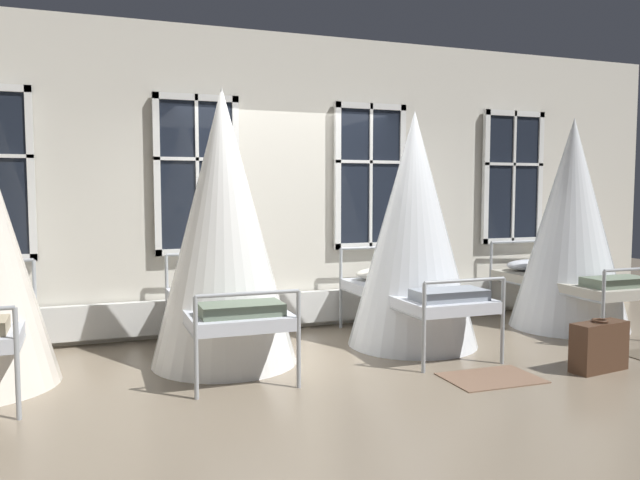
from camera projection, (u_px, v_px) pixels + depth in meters
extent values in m
plane|color=gray|center=(324.00, 353.00, 6.31)|extent=(19.75, 19.75, 0.00)
cube|color=beige|center=(285.00, 183.00, 7.34)|extent=(10.52, 0.10, 3.38)
cube|color=silver|center=(31.00, 174.00, 6.29)|extent=(0.07, 0.06, 1.73)
cube|color=black|center=(197.00, 175.00, 6.87)|extent=(0.92, 0.02, 1.73)
cube|color=silver|center=(198.00, 251.00, 6.93)|extent=(0.92, 0.06, 0.07)
cube|color=silver|center=(196.00, 97.00, 6.80)|extent=(0.92, 0.06, 0.07)
cube|color=silver|center=(157.00, 175.00, 6.72)|extent=(0.07, 0.06, 1.73)
cube|color=silver|center=(236.00, 175.00, 7.02)|extent=(0.07, 0.06, 1.73)
cube|color=silver|center=(197.00, 175.00, 6.87)|extent=(0.04, 0.06, 1.73)
cube|color=silver|center=(197.00, 159.00, 6.85)|extent=(0.92, 0.06, 0.04)
cube|color=black|center=(370.00, 176.00, 7.60)|extent=(0.92, 0.02, 1.73)
cube|color=silver|center=(370.00, 245.00, 7.66)|extent=(0.92, 0.06, 0.07)
cube|color=silver|center=(371.00, 106.00, 7.53)|extent=(0.92, 0.06, 0.07)
cube|color=silver|center=(337.00, 176.00, 7.45)|extent=(0.07, 0.06, 1.73)
cube|color=silver|center=(402.00, 177.00, 7.75)|extent=(0.07, 0.06, 1.73)
cube|color=silver|center=(370.00, 176.00, 7.60)|extent=(0.04, 0.06, 1.73)
cube|color=silver|center=(370.00, 162.00, 7.58)|extent=(0.92, 0.06, 0.04)
cube|color=black|center=(513.00, 177.00, 8.33)|extent=(0.92, 0.02, 1.73)
cube|color=silver|center=(511.00, 240.00, 8.40)|extent=(0.92, 0.06, 0.07)
cube|color=silver|center=(515.00, 114.00, 8.26)|extent=(0.92, 0.06, 0.07)
cube|color=silver|center=(486.00, 177.00, 8.18)|extent=(0.07, 0.06, 1.73)
cube|color=silver|center=(539.00, 178.00, 8.48)|extent=(0.07, 0.06, 1.73)
cube|color=silver|center=(513.00, 177.00, 8.33)|extent=(0.04, 0.06, 1.73)
cube|color=silver|center=(513.00, 164.00, 8.31)|extent=(0.92, 0.06, 0.04)
cube|color=silver|center=(289.00, 308.00, 7.34)|extent=(6.79, 0.10, 0.36)
cylinder|color=#9EA3A8|center=(35.00, 307.00, 6.25)|extent=(0.04, 0.04, 0.93)
cylinder|color=#9EA3A8|center=(17.00, 364.00, 4.46)|extent=(0.04, 0.04, 0.80)
cylinder|color=#9EA3A8|center=(28.00, 326.00, 5.35)|extent=(0.04, 1.93, 0.03)
cylinder|color=#9EA3A8|center=(167.00, 299.00, 6.70)|extent=(0.04, 0.04, 0.93)
cylinder|color=#9EA3A8|center=(244.00, 295.00, 6.98)|extent=(0.04, 0.04, 0.93)
cylinder|color=#9EA3A8|center=(196.00, 348.00, 4.89)|extent=(0.04, 0.04, 0.80)
cylinder|color=#9EA3A8|center=(299.00, 340.00, 5.17)|extent=(0.04, 0.04, 0.80)
cylinder|color=#9EA3A8|center=(179.00, 316.00, 5.79)|extent=(0.06, 1.93, 0.03)
cylinder|color=#9EA3A8|center=(267.00, 310.00, 6.07)|extent=(0.06, 1.93, 0.03)
cylinder|color=#9EA3A8|center=(206.00, 254.00, 6.80)|extent=(0.83, 0.05, 0.03)
cylinder|color=#9EA3A8|center=(248.00, 294.00, 5.00)|extent=(0.83, 0.05, 0.03)
cube|color=silver|center=(224.00, 307.00, 5.93)|extent=(0.88, 1.96, 0.11)
ellipsoid|color=#B7B2A3|center=(210.00, 283.00, 6.60)|extent=(0.64, 0.41, 0.14)
cube|color=slate|center=(241.00, 309.00, 5.26)|extent=(0.69, 0.37, 0.10)
cone|color=white|center=(223.00, 227.00, 5.87)|extent=(1.35, 1.35, 2.55)
cylinder|color=#9EA3A8|center=(341.00, 288.00, 7.40)|extent=(0.04, 0.04, 0.93)
cylinder|color=#9EA3A8|center=(404.00, 285.00, 7.69)|extent=(0.04, 0.04, 0.93)
cylinder|color=#9EA3A8|center=(424.00, 328.00, 5.60)|extent=(0.04, 0.04, 0.80)
cylinder|color=#9EA3A8|center=(503.00, 321.00, 5.89)|extent=(0.04, 0.04, 0.80)
cylinder|color=#9EA3A8|center=(377.00, 302.00, 6.50)|extent=(0.05, 1.93, 0.03)
cylinder|color=#9EA3A8|center=(447.00, 297.00, 6.79)|extent=(0.05, 1.93, 0.03)
cylinder|color=#9EA3A8|center=(373.00, 248.00, 7.51)|extent=(0.83, 0.04, 0.03)
cylinder|color=#9EA3A8|center=(465.00, 281.00, 5.71)|extent=(0.83, 0.04, 0.03)
cube|color=silver|center=(413.00, 294.00, 6.64)|extent=(0.86, 1.96, 0.11)
ellipsoid|color=silver|center=(382.00, 274.00, 7.31)|extent=(0.64, 0.40, 0.14)
cube|color=#8C939E|center=(449.00, 295.00, 5.97)|extent=(0.69, 0.36, 0.10)
cone|color=white|center=(413.00, 229.00, 6.58)|extent=(1.35, 1.35, 2.42)
cylinder|color=#9EA3A8|center=(491.00, 278.00, 8.23)|extent=(0.04, 0.04, 0.93)
cylinder|color=#9EA3A8|center=(543.00, 275.00, 8.51)|extent=(0.04, 0.04, 0.93)
cylinder|color=#9EA3A8|center=(603.00, 310.00, 6.43)|extent=(0.04, 0.04, 0.80)
cylinder|color=#9EA3A8|center=(540.00, 289.00, 7.33)|extent=(0.07, 1.93, 0.03)
cylinder|color=#9EA3A8|center=(597.00, 285.00, 7.60)|extent=(0.07, 1.93, 0.03)
cylinder|color=#9EA3A8|center=(518.00, 242.00, 8.33)|extent=(0.83, 0.05, 0.03)
cylinder|color=#9EA3A8|center=(636.00, 269.00, 6.53)|extent=(0.83, 0.05, 0.03)
cube|color=#B7B2A3|center=(569.00, 282.00, 7.46)|extent=(0.89, 1.97, 0.11)
ellipsoid|color=silver|center=(530.00, 265.00, 8.13)|extent=(0.65, 0.41, 0.14)
cube|color=slate|center=(616.00, 282.00, 6.79)|extent=(0.69, 0.37, 0.10)
cone|color=white|center=(571.00, 223.00, 7.40)|extent=(1.35, 1.35, 2.44)
cube|color=brown|center=(491.00, 378.00, 5.46)|extent=(0.81, 0.58, 0.01)
cube|color=#472D1E|center=(599.00, 347.00, 5.68)|extent=(0.58, 0.28, 0.44)
cube|color=tan|center=(589.00, 344.00, 5.77)|extent=(0.50, 0.08, 0.03)
torus|color=#472D1E|center=(600.00, 321.00, 5.66)|extent=(0.16, 0.16, 0.02)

